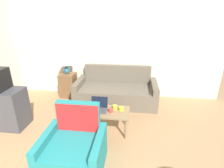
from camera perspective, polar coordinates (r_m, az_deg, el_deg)
The scene contains 11 objects.
wall_back at distance 4.71m, azimuth -1.45°, elevation 11.58°, with size 5.94×0.06×2.60m.
couch at distance 4.53m, azimuth 1.36°, elevation -2.60°, with size 2.03×0.92×0.89m.
armchair at distance 2.78m, azimuth -12.16°, elevation -20.44°, with size 0.86×0.78×0.93m.
tv_dresser at distance 4.16m, azimuth -32.78°, elevation -6.61°, with size 1.01×0.50×0.79m.
side_table at distance 4.96m, azimuth -14.09°, elevation -0.34°, with size 0.40×0.40×0.66m.
table_lamp at distance 4.75m, azimuth -14.82°, elevation 7.27°, with size 0.39×0.39×0.50m.
coffee_table at distance 3.37m, azimuth -1.70°, elevation -9.65°, with size 0.85×0.49×0.43m.
laptop at distance 3.36m, azimuth -4.33°, elevation -7.57°, with size 0.32×0.27×0.23m.
cup_navy at distance 3.36m, azimuth 0.92°, elevation -7.65°, with size 0.09×0.09×0.09m.
cup_yellow at distance 3.34m, azimuth 3.08°, elevation -8.06°, with size 0.09×0.09×0.07m.
cup_white at distance 3.28m, azimuth -0.41°, elevation -8.59°, with size 0.09×0.09×0.07m.
Camera 1 is at (0.68, -0.45, 2.12)m, focal length 28.00 mm.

